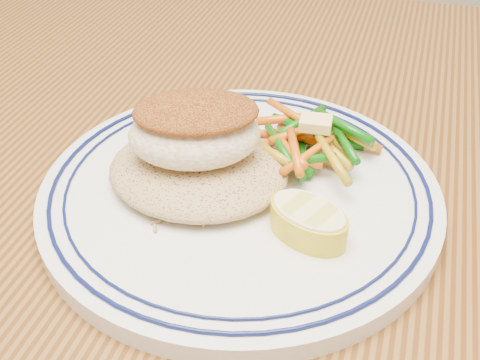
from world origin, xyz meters
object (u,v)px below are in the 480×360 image
object	(u,v)px
plate	(240,191)
lemon_wedge	(308,220)
fish_fillet	(195,129)
dining_table	(285,291)
vegetable_pile	(309,142)
rice_pilaf	(198,167)

from	to	relation	value
plate	lemon_wedge	xyz separation A→B (m)	(0.06, -0.04, 0.02)
fish_fillet	lemon_wedge	distance (m)	0.10
dining_table	plate	bearing A→B (deg)	-163.04
vegetable_pile	dining_table	bearing A→B (deg)	-95.58
lemon_wedge	rice_pilaf	bearing A→B (deg)	158.54
rice_pilaf	lemon_wedge	bearing A→B (deg)	-21.46
vegetable_pile	lemon_wedge	world-z (taller)	vegetable_pile
plate	lemon_wedge	world-z (taller)	lemon_wedge
plate	dining_table	bearing A→B (deg)	16.96
rice_pilaf	lemon_wedge	distance (m)	0.10
vegetable_pile	fish_fillet	bearing A→B (deg)	-144.50
dining_table	fish_fillet	bearing A→B (deg)	-170.93
vegetable_pile	lemon_wedge	size ratio (longest dim) A/B	1.47
plate	lemon_wedge	bearing A→B (deg)	-33.20
dining_table	plate	xyz separation A→B (m)	(-0.04, -0.01, 0.11)
fish_fillet	vegetable_pile	world-z (taller)	fish_fillet
fish_fillet	vegetable_pile	size ratio (longest dim) A/B	1.09
plate	rice_pilaf	world-z (taller)	rice_pilaf
dining_table	lemon_wedge	world-z (taller)	lemon_wedge
plate	vegetable_pile	bearing A→B (deg)	52.48
rice_pilaf	fish_fillet	bearing A→B (deg)	127.49
fish_fillet	dining_table	bearing A→B (deg)	9.07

